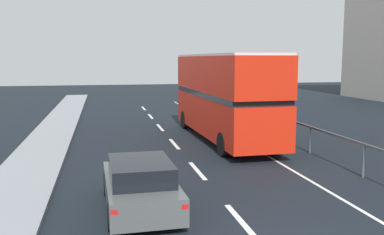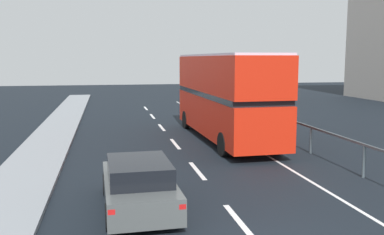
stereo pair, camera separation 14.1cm
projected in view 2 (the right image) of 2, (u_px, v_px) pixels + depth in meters
lane_paint_markings at (242, 161)px, 16.83m from camera, size 3.48×46.00×0.01m
bridge_side_railing at (311, 131)px, 18.04m from camera, size 0.10×42.00×1.16m
double_decker_bus_red at (225, 94)px, 21.02m from camera, size 2.79×10.42×4.19m
hatchback_car_near at (139, 185)px, 11.37m from camera, size 1.89×4.11×1.35m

